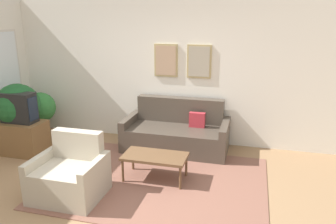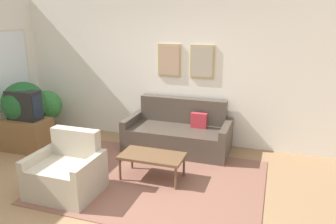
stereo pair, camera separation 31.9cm
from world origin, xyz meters
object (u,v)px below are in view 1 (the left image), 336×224
couch (177,133)px  tv (19,108)px  coffee_table (155,157)px  armchair (70,176)px  potted_plant_tall (18,106)px

couch → tv: bearing=-160.9°
coffee_table → armchair: 1.21m
coffee_table → tv: tv is taller
tv → armchair: bearing=-34.3°
potted_plant_tall → tv: bearing=-47.9°
tv → potted_plant_tall: bearing=132.1°
potted_plant_tall → coffee_table: bearing=-10.9°
coffee_table → armchair: armchair is taller
couch → armchair: (-0.99, -1.96, -0.01)m
couch → coffee_table: size_ratio=1.98×
coffee_table → potted_plant_tall: size_ratio=0.78×
armchair → potted_plant_tall: size_ratio=0.73×
couch → potted_plant_tall: size_ratio=1.54×
couch → coffee_table: 1.23m
armchair → potted_plant_tall: bearing=166.3°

